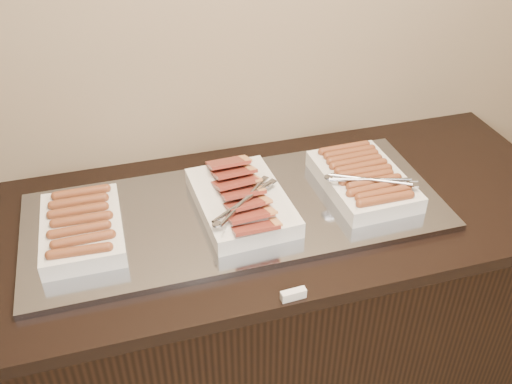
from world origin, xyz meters
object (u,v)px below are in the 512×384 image
dish_right (363,179)px  dish_center (241,200)px  warming_tray (236,212)px  counter (239,320)px  dish_left (82,227)px

dish_right → dish_center: bearing=178.3°
dish_center → dish_right: (0.38, -0.00, 0.00)m
warming_tray → dish_right: (0.40, -0.00, 0.04)m
counter → dish_center: 0.50m
dish_left → dish_center: bearing=0.0°
dish_right → warming_tray: bearing=177.7°
counter → dish_center: (0.02, -0.00, 0.50)m
counter → dish_left: (-0.43, -0.00, 0.50)m
counter → dish_center: bearing=-13.6°
dish_center → dish_right: bearing=-2.9°
dish_center → counter: bearing=163.5°
counter → warming_tray: warming_tray is taller
counter → dish_right: bearing=-0.6°
dish_center → dish_left: bearing=176.6°
dish_left → dish_right: bearing=0.3°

